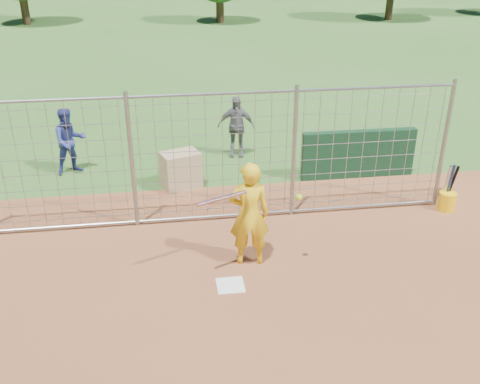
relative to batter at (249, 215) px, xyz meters
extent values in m
plane|color=#2D591E|center=(-0.40, -0.44, -0.91)|extent=(100.00, 100.00, 0.00)
cube|color=silver|center=(-0.40, -0.64, -0.90)|extent=(0.43, 0.43, 0.02)
cube|color=#11381E|center=(3.00, 3.16, -0.36)|extent=(2.60, 0.20, 1.10)
imported|color=gold|center=(0.00, 0.00, 0.00)|extent=(0.70, 0.49, 1.82)
imported|color=navy|center=(-3.44, 4.35, -0.14)|extent=(0.93, 0.85, 1.54)
imported|color=slate|center=(0.46, 4.85, -0.14)|extent=(0.95, 0.53, 1.53)
cube|color=tan|center=(-0.99, 3.19, -0.51)|extent=(0.94, 0.79, 0.80)
cylinder|color=silver|center=(-0.48, -0.33, 0.49)|extent=(0.81, 0.40, 0.06)
sphere|color=#B1E618|center=(0.74, -0.29, 0.40)|extent=(0.10, 0.10, 0.10)
cylinder|color=yellow|center=(4.23, 1.31, -0.72)|extent=(0.34, 0.34, 0.38)
cylinder|color=silver|center=(4.18, 1.36, -0.36)|extent=(0.10, 0.21, 0.85)
cylinder|color=navy|center=(4.25, 1.36, -0.36)|extent=(0.08, 0.15, 0.85)
cylinder|color=black|center=(4.30, 1.36, -0.36)|extent=(0.08, 0.26, 0.84)
cylinder|color=gray|center=(-1.90, 1.56, 0.39)|extent=(0.08, 0.08, 2.60)
cylinder|color=gray|center=(1.10, 1.56, 0.39)|extent=(0.08, 0.08, 2.60)
cylinder|color=gray|center=(4.10, 1.56, 0.39)|extent=(0.08, 0.08, 2.60)
cylinder|color=gray|center=(-0.40, 1.56, 1.59)|extent=(9.00, 0.05, 0.05)
cylinder|color=gray|center=(-0.40, 1.56, -0.83)|extent=(9.00, 0.05, 0.05)
cube|color=gray|center=(-0.40, 1.56, 0.34)|extent=(9.00, 0.02, 2.50)
cylinder|color=#3F2B19|center=(-9.40, 28.56, 0.35)|extent=(0.50, 0.50, 2.52)
cylinder|color=#3F2B19|center=(2.60, 27.56, 0.17)|extent=(0.50, 0.50, 2.16)
camera|label=1|loc=(-1.26, -7.55, 4.08)|focal=40.00mm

